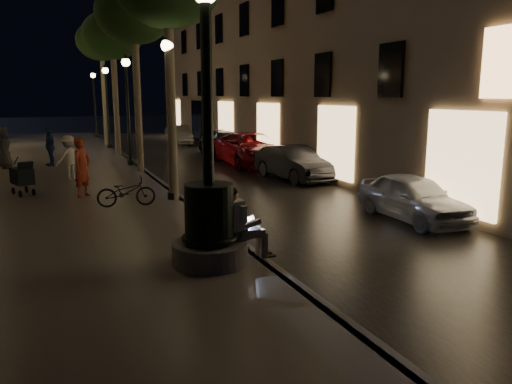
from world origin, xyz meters
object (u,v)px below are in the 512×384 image
pedestrian_blue (50,147)px  car_third (251,149)px  pedestrian_white (69,157)px  seated_man_laptop (241,221)px  lamp_curb_b (127,96)px  car_rear (225,144)px  fountain_lamppost (209,210)px  pedestrian_dark (4,148)px  car_front (413,197)px  pedestrian_red (82,167)px  lamp_curb_c (107,96)px  bicycle (126,192)px  car_second (293,163)px  car_fifth (178,135)px  tree_far (101,42)px  stroller (22,176)px  lamp_curb_d (94,95)px  lamp_curb_a (169,96)px  tree_third (112,36)px

pedestrian_blue → car_third: bearing=60.2°
car_third → pedestrian_white: size_ratio=3.39×
seated_man_laptop → lamp_curb_b: lamp_curb_b is taller
car_rear → fountain_lamppost: bearing=-112.1°
pedestrian_white → pedestrian_dark: (-2.42, 3.96, 0.08)m
seated_man_laptop → car_front: seated_man_laptop is taller
fountain_lamppost → car_front: (6.20, 1.81, -0.60)m
lamp_curb_b → pedestrian_white: size_ratio=2.97×
lamp_curb_b → pedestrian_red: (-2.42, -6.59, -2.13)m
lamp_curb_c → bicycle: bearing=-94.9°
car_second → pedestrian_white: (-8.10, 2.36, 0.35)m
fountain_lamppost → pedestrian_white: 11.28m
car_fifth → pedestrian_dark: pedestrian_dark is taller
tree_far → car_rear: tree_far is taller
car_fifth → pedestrian_blue: (-8.06, -9.36, 0.41)m
lamp_curb_c → pedestrian_white: (-2.66, -10.90, -2.23)m
lamp_curb_b → stroller: size_ratio=4.02×
stroller → lamp_curb_b: bearing=33.8°
car_second → pedestrian_white: pedestrian_white is taller
lamp_curb_b → lamp_curb_c: 8.00m
car_rear → pedestrian_red: pedestrian_red is taller
tree_far → lamp_curb_d: (-0.08, 6.00, -3.20)m
car_third → pedestrian_white: (-8.13, -2.07, 0.25)m
fountain_lamppost → pedestrian_white: bearing=100.0°
car_third → car_rear: car_third is taller
car_third → car_fifth: bearing=94.7°
car_third → car_front: bearing=-88.6°
stroller → bicycle: size_ratio=0.75×
lamp_curb_a → pedestrian_blue: 9.94m
fountain_lamppost → tree_far: 24.57m
pedestrian_red → tree_far: bearing=32.1°
lamp_curb_c → seated_man_laptop: bearing=-90.2°
fountain_lamppost → pedestrian_dark: fountain_lamppost is taller
car_front → car_third: (-0.03, 11.37, 0.15)m
lamp_curb_d → car_fifth: (4.79, -5.52, -2.61)m
seated_man_laptop → pedestrian_white: 11.40m
seated_man_laptop → lamp_curb_d: bearing=89.8°
stroller → pedestrian_blue: pedestrian_blue is taller
car_third → lamp_curb_c: bearing=123.0°
pedestrian_dark → tree_far: bearing=-23.7°
lamp_curb_c → pedestrian_red: 14.94m
car_rear → bicycle: (-6.91, -11.49, -0.05)m
seated_man_laptop → pedestrian_blue: 15.46m
tree_far → pedestrian_dark: size_ratio=4.24×
tree_far → pedestrian_blue: bearing=-110.7°
car_fifth → pedestrian_red: size_ratio=2.11×
lamp_curb_d → lamp_curb_c: bearing=-90.0°
fountain_lamppost → tree_third: tree_third is taller
tree_third → lamp_curb_d: size_ratio=1.50×
tree_third → tree_far: size_ratio=0.96×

